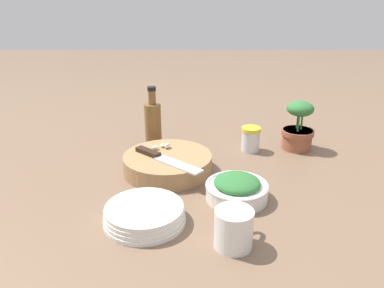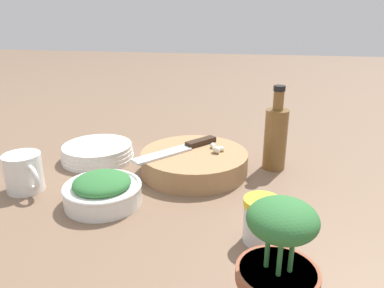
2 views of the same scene
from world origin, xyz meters
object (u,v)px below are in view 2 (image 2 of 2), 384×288
at_px(cutting_board, 194,162).
at_px(oil_bottle, 276,136).
at_px(garlic_cloves, 216,148).
at_px(potted_herb, 278,267).
at_px(spice_jar, 261,220).
at_px(chef_knife, 182,148).
at_px(plate_stack, 98,152).
at_px(herb_bowl, 103,190).
at_px(coffee_mug, 24,173).

distance_m(cutting_board, oil_bottle, 0.20).
xyz_separation_m(cutting_board, garlic_cloves, (-0.05, -0.02, 0.03)).
bearing_deg(garlic_cloves, potted_herb, 105.79).
relative_size(spice_jar, potted_herb, 0.49).
xyz_separation_m(chef_knife, garlic_cloves, (-0.08, -0.01, 0.00)).
relative_size(garlic_cloves, oil_bottle, 0.28).
xyz_separation_m(cutting_board, chef_knife, (0.03, -0.01, 0.03)).
distance_m(chef_knife, plate_stack, 0.23).
relative_size(garlic_cloves, herb_bowl, 0.36).
bearing_deg(herb_bowl, chef_knife, -123.01).
relative_size(herb_bowl, coffee_mug, 1.57).
distance_m(garlic_cloves, potted_herb, 0.44).
relative_size(cutting_board, spice_jar, 3.19).
distance_m(spice_jar, oil_bottle, 0.32).
relative_size(herb_bowl, plate_stack, 0.85).
bearing_deg(spice_jar, cutting_board, -59.23).
height_order(garlic_cloves, plate_stack, garlic_cloves).
bearing_deg(cutting_board, spice_jar, 120.77).
bearing_deg(chef_knife, coffee_mug, 69.17).
bearing_deg(chef_knife, potted_herb, 156.90).
xyz_separation_m(garlic_cloves, plate_stack, (0.31, -0.02, -0.04)).
height_order(chef_knife, garlic_cloves, garlic_cloves).
bearing_deg(herb_bowl, spice_jar, 165.73).
distance_m(spice_jar, potted_herb, 0.16).
xyz_separation_m(cutting_board, plate_stack, (0.26, -0.04, -0.01)).
xyz_separation_m(plate_stack, potted_herb, (-0.43, 0.45, 0.05)).
xyz_separation_m(cutting_board, potted_herb, (-0.17, 0.41, 0.04)).
height_order(chef_knife, plate_stack, chef_knife).
relative_size(cutting_board, potted_herb, 1.57).
xyz_separation_m(herb_bowl, oil_bottle, (-0.34, -0.24, 0.05)).
bearing_deg(potted_herb, coffee_mug, -26.94).
xyz_separation_m(cutting_board, spice_jar, (-0.15, 0.26, 0.01)).
relative_size(chef_knife, herb_bowl, 1.24).
bearing_deg(plate_stack, spice_jar, 144.36).
bearing_deg(coffee_mug, garlic_cloves, -156.53).
bearing_deg(oil_bottle, potted_herb, 88.11).
xyz_separation_m(coffee_mug, plate_stack, (-0.08, -0.19, -0.02)).
xyz_separation_m(herb_bowl, potted_herb, (-0.32, 0.23, 0.04)).
relative_size(garlic_cloves, potted_herb, 0.35).
height_order(garlic_cloves, potted_herb, potted_herb).
relative_size(chef_knife, garlic_cloves, 3.46).
height_order(cutting_board, plate_stack, cutting_board).
bearing_deg(chef_knife, garlic_cloves, -134.59).
height_order(garlic_cloves, coffee_mug, coffee_mug).
height_order(coffee_mug, plate_stack, coffee_mug).
bearing_deg(oil_bottle, herb_bowl, 34.70).
distance_m(herb_bowl, plate_stack, 0.24).
height_order(chef_knife, potted_herb, potted_herb).
height_order(garlic_cloves, spice_jar, spice_jar).
bearing_deg(herb_bowl, garlic_cloves, -136.34).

